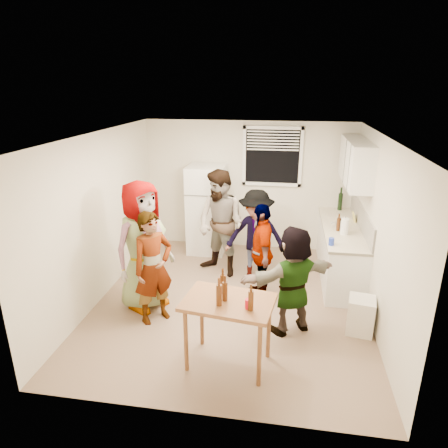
% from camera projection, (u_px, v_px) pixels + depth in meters
% --- Properties ---
extents(room, '(4.00, 4.50, 2.50)m').
position_uv_depth(room, '(231.00, 301.00, 6.12)').
color(room, beige).
rests_on(room, ground).
extents(window, '(1.12, 0.10, 1.06)m').
position_uv_depth(window, '(272.00, 157.00, 7.49)').
color(window, white).
rests_on(window, room).
extents(refrigerator, '(0.70, 0.70, 1.70)m').
position_uv_depth(refrigerator, '(207.00, 209.00, 7.69)').
color(refrigerator, white).
rests_on(refrigerator, ground).
extents(counter_lower, '(0.60, 2.20, 0.86)m').
position_uv_depth(counter_lower, '(340.00, 253.00, 6.79)').
color(counter_lower, white).
rests_on(counter_lower, ground).
extents(countertop, '(0.64, 2.22, 0.04)m').
position_uv_depth(countertop, '(342.00, 228.00, 6.64)').
color(countertop, beige).
rests_on(countertop, counter_lower).
extents(backsplash, '(0.03, 2.20, 0.36)m').
position_uv_depth(backsplash, '(362.00, 217.00, 6.53)').
color(backsplash, beige).
rests_on(backsplash, countertop).
extents(upper_cabinets, '(0.34, 1.60, 0.70)m').
position_uv_depth(upper_cabinets, '(356.00, 162.00, 6.45)').
color(upper_cabinets, white).
rests_on(upper_cabinets, room).
extents(kettle, '(0.23, 0.20, 0.18)m').
position_uv_depth(kettle, '(340.00, 228.00, 6.56)').
color(kettle, silver).
rests_on(kettle, countertop).
extents(paper_towel, '(0.12, 0.12, 0.26)m').
position_uv_depth(paper_towel, '(344.00, 234.00, 6.31)').
color(paper_towel, white).
rests_on(paper_towel, countertop).
extents(wine_bottle, '(0.08, 0.08, 0.32)m').
position_uv_depth(wine_bottle, '(339.00, 210.00, 7.51)').
color(wine_bottle, black).
rests_on(wine_bottle, countertop).
extents(beer_bottle_counter, '(0.06, 0.06, 0.21)m').
position_uv_depth(beer_bottle_counter, '(338.00, 231.00, 6.45)').
color(beer_bottle_counter, '#47230C').
rests_on(beer_bottle_counter, countertop).
extents(blue_cup, '(0.08, 0.08, 0.11)m').
position_uv_depth(blue_cup, '(331.00, 245.00, 5.88)').
color(blue_cup, '#2138AD').
rests_on(blue_cup, countertop).
extents(picture_frame, '(0.02, 0.18, 0.15)m').
position_uv_depth(picture_frame, '(354.00, 217.00, 6.87)').
color(picture_frame, '#F1E064').
rests_on(picture_frame, countertop).
extents(trash_bin, '(0.39, 0.39, 0.50)m').
position_uv_depth(trash_bin, '(361.00, 315.00, 5.29)').
color(trash_bin, silver).
rests_on(trash_bin, ground).
extents(serving_table, '(1.09, 0.81, 0.85)m').
position_uv_depth(serving_table, '(228.00, 363.00, 4.77)').
color(serving_table, brown).
rests_on(serving_table, ground).
extents(beer_bottle_table, '(0.06, 0.06, 0.25)m').
position_uv_depth(beer_bottle_table, '(219.00, 305.00, 4.39)').
color(beer_bottle_table, '#47230C').
rests_on(beer_bottle_table, serving_table).
extents(red_cup, '(0.08, 0.08, 0.11)m').
position_uv_depth(red_cup, '(249.00, 308.00, 4.33)').
color(red_cup, red).
rests_on(red_cup, serving_table).
extents(guest_grey, '(2.12, 1.81, 0.61)m').
position_uv_depth(guest_grey, '(147.00, 305.00, 6.02)').
color(guest_grey, '#9B9B9B').
rests_on(guest_grey, ground).
extents(guest_stripe, '(1.55, 1.51, 0.38)m').
position_uv_depth(guest_stripe, '(157.00, 318.00, 5.66)').
color(guest_stripe, '#141933').
rests_on(guest_stripe, ground).
extents(guest_back_left, '(1.69, 2.03, 0.69)m').
position_uv_depth(guest_back_left, '(221.00, 273.00, 7.02)').
color(guest_back_left, '#4F3321').
rests_on(guest_back_left, ground).
extents(guest_back_right, '(1.09, 1.61, 0.58)m').
position_uv_depth(guest_back_right, '(254.00, 278.00, 6.85)').
color(guest_back_right, '#3E3E42').
rests_on(guest_back_right, ground).
extents(guest_black, '(1.65, 1.16, 0.37)m').
position_uv_depth(guest_black, '(260.00, 295.00, 6.27)').
color(guest_black, black).
rests_on(guest_black, ground).
extents(guest_orange, '(1.95, 1.98, 0.44)m').
position_uv_depth(guest_orange, '(290.00, 329.00, 5.42)').
color(guest_orange, '#E56746').
rests_on(guest_orange, ground).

